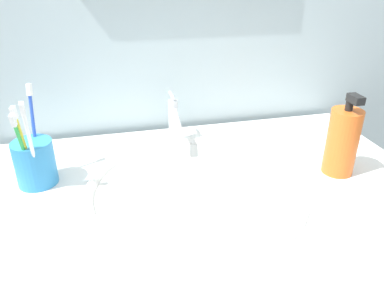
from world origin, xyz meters
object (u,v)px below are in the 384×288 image
at_px(toothbrush_yellow, 24,143).
at_px(toothbrush_white, 30,142).
at_px(faucet, 175,121).
at_px(toothbrush_green, 22,147).
at_px(toothbrush_blue, 34,126).
at_px(toothbrush_cup, 35,163).
at_px(soap_dispenser, 342,141).

xyz_separation_m(toothbrush_yellow, toothbrush_white, (0.02, -0.01, 0.01)).
relative_size(faucet, toothbrush_green, 0.88).
xyz_separation_m(toothbrush_green, toothbrush_blue, (0.01, 0.06, 0.01)).
distance_m(toothbrush_yellow, toothbrush_blue, 0.06).
bearing_deg(toothbrush_cup, toothbrush_blue, 79.93).
relative_size(toothbrush_cup, soap_dispenser, 0.52).
height_order(faucet, toothbrush_white, toothbrush_white).
bearing_deg(soap_dispenser, toothbrush_white, 174.57).
height_order(faucet, toothbrush_blue, toothbrush_blue).
distance_m(toothbrush_green, toothbrush_white, 0.03).
bearing_deg(toothbrush_cup, toothbrush_white, -78.01).
bearing_deg(toothbrush_yellow, toothbrush_cup, 79.06).
xyz_separation_m(toothbrush_cup, toothbrush_yellow, (-0.01, -0.03, 0.06)).
bearing_deg(toothbrush_green, toothbrush_cup, 75.17).
height_order(toothbrush_blue, soap_dispenser, toothbrush_blue).
height_order(toothbrush_white, toothbrush_blue, same).
bearing_deg(toothbrush_white, toothbrush_blue, 93.05).
bearing_deg(soap_dispenser, toothbrush_blue, 168.01).
relative_size(toothbrush_white, soap_dispenser, 1.07).
distance_m(toothbrush_cup, toothbrush_green, 0.07).
bearing_deg(faucet, toothbrush_blue, -164.48).
xyz_separation_m(faucet, soap_dispenser, (0.32, -0.22, 0.01)).
bearing_deg(toothbrush_yellow, toothbrush_green, -131.16).
height_order(toothbrush_green, soap_dispenser, soap_dispenser).
relative_size(faucet, soap_dispenser, 0.82).
distance_m(toothbrush_white, soap_dispenser, 0.64).
bearing_deg(soap_dispenser, toothbrush_cup, 170.74).
bearing_deg(toothbrush_white, faucet, 27.70).
xyz_separation_m(faucet, toothbrush_blue, (-0.31, -0.09, 0.06)).
xyz_separation_m(toothbrush_white, soap_dispenser, (0.63, -0.06, -0.04)).
distance_m(toothbrush_yellow, toothbrush_white, 0.02).
xyz_separation_m(faucet, toothbrush_yellow, (-0.32, -0.15, 0.05)).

